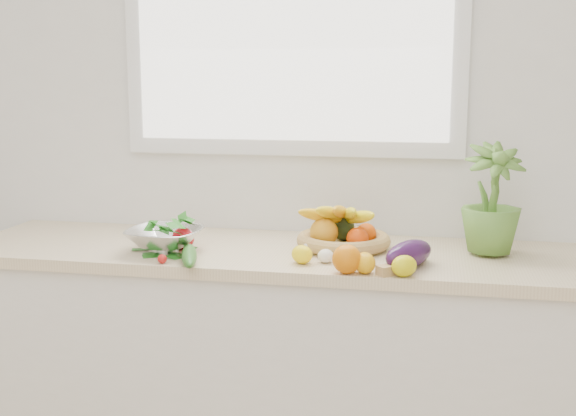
% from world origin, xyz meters
% --- Properties ---
extents(back_wall, '(4.50, 0.02, 2.70)m').
position_xyz_m(back_wall, '(0.00, 2.25, 1.35)').
color(back_wall, white).
rests_on(back_wall, ground).
extents(counter_cabinet, '(2.20, 0.58, 0.86)m').
position_xyz_m(counter_cabinet, '(0.00, 1.95, 0.43)').
color(counter_cabinet, silver).
rests_on(counter_cabinet, ground).
extents(countertop, '(2.24, 0.62, 0.04)m').
position_xyz_m(countertop, '(0.00, 1.95, 0.88)').
color(countertop, beige).
rests_on(countertop, counter_cabinet).
extents(window_frame, '(1.30, 0.03, 1.10)m').
position_xyz_m(window_frame, '(0.00, 2.23, 1.75)').
color(window_frame, white).
rests_on(window_frame, back_wall).
extents(window_pane, '(1.18, 0.01, 0.98)m').
position_xyz_m(window_pane, '(0.00, 2.21, 1.75)').
color(window_pane, white).
rests_on(window_pane, window_frame).
extents(orange_loose, '(0.09, 0.09, 0.09)m').
position_xyz_m(orange_loose, '(0.29, 1.67, 0.95)').
color(orange_loose, orange).
rests_on(orange_loose, countertop).
extents(lemon_a, '(0.09, 0.10, 0.07)m').
position_xyz_m(lemon_a, '(0.34, 1.68, 0.93)').
color(lemon_a, '#E69F0C').
rests_on(lemon_a, countertop).
extents(lemon_b, '(0.11, 0.10, 0.07)m').
position_xyz_m(lemon_b, '(0.46, 1.67, 0.93)').
color(lemon_b, yellow).
rests_on(lemon_b, countertop).
extents(lemon_c, '(0.10, 0.09, 0.06)m').
position_xyz_m(lemon_c, '(0.13, 1.76, 0.93)').
color(lemon_c, yellow).
rests_on(lemon_c, countertop).
extents(apple, '(0.10, 0.10, 0.08)m').
position_xyz_m(apple, '(-0.31, 1.87, 0.94)').
color(apple, '#B20E15').
rests_on(apple, countertop).
extents(ginger, '(0.10, 0.09, 0.03)m').
position_xyz_m(ginger, '(0.42, 1.69, 0.92)').
color(ginger, tan).
rests_on(ginger, countertop).
extents(garlic_a, '(0.07, 0.07, 0.05)m').
position_xyz_m(garlic_a, '(0.50, 1.88, 0.92)').
color(garlic_a, white).
rests_on(garlic_a, countertop).
extents(garlic_b, '(0.06, 0.06, 0.05)m').
position_xyz_m(garlic_b, '(0.14, 1.90, 0.92)').
color(garlic_b, white).
rests_on(garlic_b, countertop).
extents(garlic_c, '(0.05, 0.05, 0.04)m').
position_xyz_m(garlic_c, '(0.20, 1.79, 0.92)').
color(garlic_c, white).
rests_on(garlic_c, countertop).
extents(eggplant, '(0.19, 0.24, 0.09)m').
position_xyz_m(eggplant, '(0.47, 1.77, 0.94)').
color(eggplant, '#30103C').
rests_on(eggplant, countertop).
extents(cucumber, '(0.13, 0.27, 0.05)m').
position_xyz_m(cucumber, '(-0.23, 1.69, 0.92)').
color(cucumber, '#2B5E1B').
rests_on(cucumber, countertop).
extents(radish, '(0.04, 0.04, 0.03)m').
position_xyz_m(radish, '(-0.31, 1.67, 0.92)').
color(radish, red).
rests_on(radish, countertop).
extents(potted_herb, '(0.26, 0.26, 0.37)m').
position_xyz_m(potted_herb, '(0.73, 2.00, 1.10)').
color(potted_herb, '#568731').
rests_on(potted_herb, countertop).
extents(fruit_basket, '(0.35, 0.35, 0.18)m').
position_xyz_m(fruit_basket, '(0.23, 2.00, 0.95)').
color(fruit_basket, tan).
rests_on(fruit_basket, countertop).
extents(colander_with_spinach, '(0.27, 0.27, 0.13)m').
position_xyz_m(colander_with_spinach, '(-0.36, 1.82, 0.97)').
color(colander_with_spinach, silver).
rests_on(colander_with_spinach, countertop).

